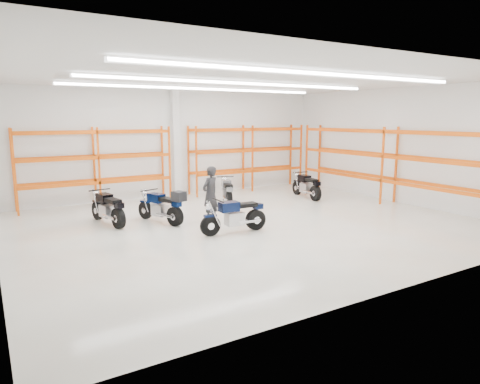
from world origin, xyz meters
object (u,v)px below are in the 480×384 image
motorcycle_main (237,216)px  standing_man (210,194)px  motorcycle_back_c (227,192)px  motorcycle_back_a (108,209)px  structural_column (176,144)px  motorcycle_back_d (307,187)px  motorcycle_back_b (163,207)px

motorcycle_main → standing_man: bearing=91.0°
motorcycle_back_c → motorcycle_back_a: bearing=-169.5°
motorcycle_back_a → structural_column: bearing=43.2°
motorcycle_back_a → motorcycle_back_c: bearing=10.5°
motorcycle_main → motorcycle_back_d: 6.19m
standing_man → motorcycle_main: bearing=67.5°
motorcycle_back_a → structural_column: structural_column is taller
motorcycle_back_c → motorcycle_back_d: size_ratio=0.93×
motorcycle_back_b → standing_man: size_ratio=1.17×
motorcycle_back_a → structural_column: 5.54m
motorcycle_back_b → motorcycle_back_a: bearing=154.5°
motorcycle_back_b → motorcycle_back_d: 6.84m
motorcycle_back_a → motorcycle_back_c: size_ratio=1.08×
motorcycle_back_d → motorcycle_back_b: bearing=-171.5°
motorcycle_main → motorcycle_back_b: (-1.44, 2.16, 0.05)m
motorcycle_back_b → motorcycle_back_c: motorcycle_back_b is taller
motorcycle_back_d → standing_man: (-5.35, -1.54, 0.41)m
motorcycle_back_c → structural_column: structural_column is taller
motorcycle_back_a → motorcycle_back_d: bearing=1.8°
motorcycle_back_c → structural_column: (-0.96, 2.70, 1.77)m
motorcycle_back_a → structural_column: (3.83, 3.60, 1.75)m
motorcycle_back_b → motorcycle_back_c: bearing=26.6°
motorcycle_main → motorcycle_back_b: bearing=123.6°
structural_column → motorcycle_back_b: bearing=-117.8°
motorcycle_back_a → motorcycle_back_d: motorcycle_back_a is taller
motorcycle_main → motorcycle_back_b: 2.60m
motorcycle_back_a → motorcycle_back_b: 1.71m
motorcycle_back_b → motorcycle_back_d: motorcycle_back_b is taller
motorcycle_back_d → structural_column: bearing=143.3°
motorcycle_back_d → standing_man: size_ratio=1.18×
motorcycle_back_b → standing_man: standing_man is taller
motorcycle_main → motorcycle_back_c: (1.81, 3.79, -0.01)m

